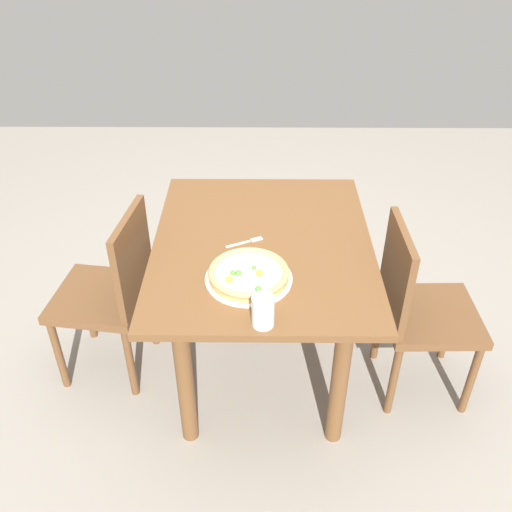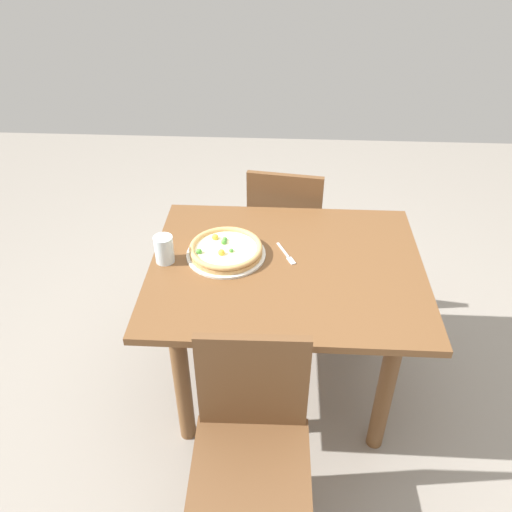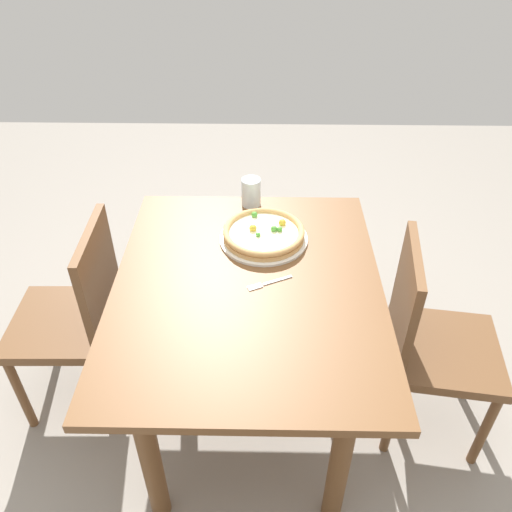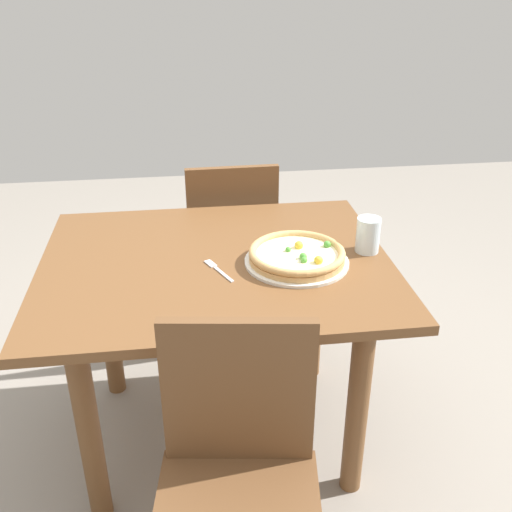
% 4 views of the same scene
% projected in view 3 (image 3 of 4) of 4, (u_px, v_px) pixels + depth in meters
% --- Properties ---
extents(ground_plane, '(6.00, 6.00, 0.00)m').
position_uv_depth(ground_plane, '(249.00, 413.00, 2.21)').
color(ground_plane, gray).
extents(dining_table, '(1.13, 0.92, 0.74)m').
position_uv_depth(dining_table, '(248.00, 310.00, 1.84)').
color(dining_table, brown).
rests_on(dining_table, ground).
extents(chair_near, '(0.45, 0.45, 0.87)m').
position_uv_depth(chair_near, '(429.00, 340.00, 1.91)').
color(chair_near, brown).
rests_on(chair_near, ground).
extents(chair_far, '(0.41, 0.41, 0.87)m').
position_uv_depth(chair_far, '(77.00, 315.00, 2.01)').
color(chair_far, brown).
rests_on(chair_far, ground).
extents(plate, '(0.34, 0.34, 0.01)m').
position_uv_depth(plate, '(264.00, 238.00, 1.96)').
color(plate, silver).
rests_on(plate, dining_table).
extents(pizza, '(0.31, 0.31, 0.05)m').
position_uv_depth(pizza, '(264.00, 233.00, 1.94)').
color(pizza, tan).
rests_on(pizza, plate).
extents(fork, '(0.08, 0.16, 0.00)m').
position_uv_depth(fork, '(266.00, 284.00, 1.76)').
color(fork, silver).
rests_on(fork, dining_table).
extents(drinking_glass, '(0.08, 0.08, 0.12)m').
position_uv_depth(drinking_glass, '(252.00, 192.00, 2.12)').
color(drinking_glass, silver).
rests_on(drinking_glass, dining_table).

